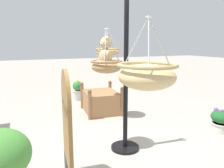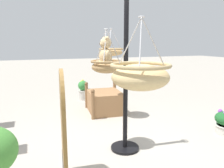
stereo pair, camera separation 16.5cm
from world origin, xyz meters
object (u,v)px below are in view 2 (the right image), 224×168
at_px(hanging_basket_right_low, 111,52).
at_px(display_sign_board, 63,118).
at_px(wooden_planter_box, 105,101).
at_px(teddy_bear, 105,53).
at_px(potted_plant_conical_shrub, 83,90).
at_px(hanging_basket_left_high, 140,75).
at_px(hanging_basket_with_teddy, 106,66).
at_px(display_pole_central, 125,100).

distance_m(hanging_basket_right_low, display_sign_board, 2.50).
bearing_deg(wooden_planter_box, hanging_basket_right_low, -179.78).
relative_size(teddy_bear, potted_plant_conical_shrub, 0.73).
bearing_deg(potted_plant_conical_shrub, display_sign_board, 163.87).
bearing_deg(hanging_basket_left_high, potted_plant_conical_shrub, -5.97).
xyz_separation_m(hanging_basket_right_low, wooden_planter_box, (0.43, 0.00, -1.19)).
bearing_deg(hanging_basket_with_teddy, wooden_planter_box, -17.75).
bearing_deg(hanging_basket_left_high, display_pole_central, -17.92).
bearing_deg(hanging_basket_right_low, teddy_bear, 156.14).
height_order(hanging_basket_right_low, display_sign_board, hanging_basket_right_low).
relative_size(display_pole_central, display_sign_board, 1.83).
distance_m(display_pole_central, potted_plant_conical_shrub, 3.27).
height_order(potted_plant_conical_shrub, display_sign_board, display_sign_board).
distance_m(hanging_basket_with_teddy, teddy_bear, 0.19).
distance_m(display_pole_central, teddy_bear, 0.77).
height_order(hanging_basket_with_teddy, teddy_bear, hanging_basket_with_teddy).
bearing_deg(hanging_basket_with_teddy, teddy_bear, 90.00).
xyz_separation_m(display_pole_central, display_sign_board, (-0.55, 1.01, 0.02)).
distance_m(display_pole_central, hanging_basket_left_high, 1.35).
xyz_separation_m(hanging_basket_right_low, potted_plant_conical_shrub, (1.76, 0.23, -1.17)).
bearing_deg(teddy_bear, potted_plant_conical_shrub, -6.57).
relative_size(hanging_basket_left_high, wooden_planter_box, 0.63).
height_order(hanging_basket_with_teddy, display_sign_board, hanging_basket_with_teddy).
relative_size(hanging_basket_right_low, potted_plant_conical_shrub, 0.98).
height_order(teddy_bear, wooden_planter_box, teddy_bear).
distance_m(teddy_bear, hanging_basket_left_high, 1.32).
relative_size(teddy_bear, wooden_planter_box, 0.41).
distance_m(hanging_basket_with_teddy, hanging_basket_right_low, 1.45).
relative_size(hanging_basket_with_teddy, teddy_bear, 1.51).
xyz_separation_m(hanging_basket_left_high, potted_plant_conical_shrub, (4.39, -0.46, -1.06)).
xyz_separation_m(hanging_basket_left_high, wooden_planter_box, (3.07, -0.69, -1.08)).
bearing_deg(potted_plant_conical_shrub, wooden_planter_box, -170.20).
height_order(hanging_basket_left_high, hanging_basket_right_low, hanging_basket_right_low).
distance_m(hanging_basket_with_teddy, potted_plant_conical_shrub, 3.26).
bearing_deg(display_pole_central, hanging_basket_right_low, -12.02).
bearing_deg(wooden_planter_box, hanging_basket_left_high, 167.36).
bearing_deg(display_pole_central, hanging_basket_with_teddy, 59.04).
relative_size(wooden_planter_box, potted_plant_conical_shrub, 1.78).
height_order(display_pole_central, hanging_basket_left_high, display_pole_central).
height_order(hanging_basket_with_teddy, hanging_basket_right_low, hanging_basket_right_low).
xyz_separation_m(display_pole_central, teddy_bear, (0.15, 0.27, 0.71)).
bearing_deg(teddy_bear, display_pole_central, -118.90).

